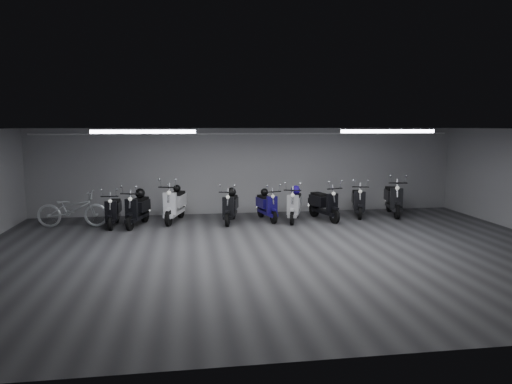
{
  "coord_description": "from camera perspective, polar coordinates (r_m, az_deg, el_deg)",
  "views": [
    {
      "loc": [
        -2.02,
        -10.31,
        2.88
      ],
      "look_at": [
        -0.13,
        2.5,
        1.05
      ],
      "focal_mm": 33.01,
      "sensor_mm": 36.0,
      "label": 1
    }
  ],
  "objects": [
    {
      "name": "scooter_4",
      "position": [
        14.34,
        1.35,
        -1.14
      ],
      "size": [
        0.85,
        1.66,
        1.18
      ],
      "primitive_type": null,
      "rotation": [
        0.0,
        0.0,
        0.21
      ],
      "color": "navy",
      "rests_on": "floor"
    },
    {
      "name": "helmet_1",
      "position": [
        14.43,
        4.82,
        0.25
      ],
      "size": [
        0.28,
        0.28,
        0.28
      ],
      "primitive_type": "sphere",
      "color": "#210D91",
      "rests_on": "scooter_6"
    },
    {
      "name": "helmet_4",
      "position": [
        14.19,
        -2.98,
        0.02
      ],
      "size": [
        0.27,
        0.27,
        0.27
      ],
      "primitive_type": "sphere",
      "color": "black",
      "rests_on": "scooter_3"
    },
    {
      "name": "scooter_3",
      "position": [
        14.01,
        -3.12,
        -1.26
      ],
      "size": [
        0.94,
        1.74,
        1.24
      ],
      "primitive_type": null,
      "rotation": [
        0.0,
        0.0,
        -0.25
      ],
      "color": "black",
      "rests_on": "floor"
    },
    {
      "name": "conduit",
      "position": [
        15.36,
        -0.83,
        7.08
      ],
      "size": [
        13.6,
        0.05,
        0.05
      ],
      "primitive_type": "cylinder",
      "rotation": [
        0.0,
        1.57,
        0.0
      ],
      "color": "white",
      "rests_on": "back_wall"
    },
    {
      "name": "ceiling",
      "position": [
        10.5,
        2.73,
        7.62
      ],
      "size": [
        14.0,
        10.0,
        0.01
      ],
      "primitive_type": "cube",
      "color": "gray",
      "rests_on": "ground"
    },
    {
      "name": "helmet_0",
      "position": [
        14.5,
        1.03,
        -0.0
      ],
      "size": [
        0.23,
        0.23,
        0.23
      ],
      "primitive_type": "sphere",
      "color": "black",
      "rests_on": "scooter_4"
    },
    {
      "name": "bicycle",
      "position": [
        14.39,
        -21.37,
        -1.49
      ],
      "size": [
        2.0,
        0.83,
        1.27
      ],
      "primitive_type": "imported",
      "rotation": [
        0.0,
        0.0,
        1.5
      ],
      "color": "silver",
      "rests_on": "floor"
    },
    {
      "name": "floor",
      "position": [
        10.89,
        2.63,
        -7.33
      ],
      "size": [
        14.0,
        10.0,
        0.01
      ],
      "primitive_type": "cube",
      "color": "#3A3A3D",
      "rests_on": "ground"
    },
    {
      "name": "scooter_2",
      "position": [
        14.31,
        -9.83,
        -0.83
      ],
      "size": [
        1.11,
        1.99,
        1.41
      ],
      "primitive_type": null,
      "rotation": [
        0.0,
        0.0,
        -0.27
      ],
      "color": "white",
      "rests_on": "floor"
    },
    {
      "name": "scooter_0",
      "position": [
        14.07,
        -16.92,
        -1.66
      ],
      "size": [
        0.56,
        1.6,
        1.19
      ],
      "primitive_type": null,
      "rotation": [
        0.0,
        0.0,
        -0.02
      ],
      "color": "black",
      "rests_on": "floor"
    },
    {
      "name": "fluor_strip_left",
      "position": [
        11.35,
        -13.44,
        7.12
      ],
      "size": [
        2.4,
        0.18,
        0.08
      ],
      "primitive_type": "cube",
      "color": "white",
      "rests_on": "ceiling"
    },
    {
      "name": "back_wall",
      "position": [
        15.51,
        -0.86,
        2.58
      ],
      "size": [
        14.0,
        0.01,
        2.8
      ],
      "primitive_type": "cube",
      "color": "#9C9C9E",
      "rests_on": "ground"
    },
    {
      "name": "scooter_7",
      "position": [
        14.53,
        8.27,
        -0.88
      ],
      "size": [
        1.03,
        1.83,
        1.29
      ],
      "primitive_type": null,
      "rotation": [
        0.0,
        0.0,
        0.28
      ],
      "color": "black",
      "rests_on": "floor"
    },
    {
      "name": "helmet_3",
      "position": [
        14.1,
        -13.88,
        -0.14
      ],
      "size": [
        0.29,
        0.29,
        0.29
      ],
      "primitive_type": "sphere",
      "color": "black",
      "rests_on": "scooter_1"
    },
    {
      "name": "scooter_8",
      "position": [
        15.32,
        12.31,
        -0.57
      ],
      "size": [
        0.99,
        1.79,
        1.27
      ],
      "primitive_type": null,
      "rotation": [
        0.0,
        0.0,
        -0.26
      ],
      "color": "black",
      "rests_on": "floor"
    },
    {
      "name": "front_wall",
      "position": [
        5.86,
        12.13,
        -6.79
      ],
      "size": [
        14.0,
        0.01,
        2.8
      ],
      "primitive_type": "cube",
      "color": "#9C9C9E",
      "rests_on": "ground"
    },
    {
      "name": "helmet_2",
      "position": [
        14.51,
        -9.56,
        0.43
      ],
      "size": [
        0.23,
        0.23,
        0.23
      ],
      "primitive_type": "sphere",
      "color": "black",
      "rests_on": "scooter_2"
    },
    {
      "name": "scooter_1",
      "position": [
        13.93,
        -14.2,
        -1.48
      ],
      "size": [
        1.02,
        1.79,
        1.27
      ],
      "primitive_type": null,
      "rotation": [
        0.0,
        0.0,
        -0.28
      ],
      "color": "black",
      "rests_on": "floor"
    },
    {
      "name": "scooter_9",
      "position": [
        15.76,
        16.32,
        -0.22
      ],
      "size": [
        1.04,
        1.98,
        1.4
      ],
      "primitive_type": null,
      "rotation": [
        0.0,
        0.0,
        -0.23
      ],
      "color": "black",
      "rests_on": "floor"
    },
    {
      "name": "fluor_strip_right",
      "position": [
        12.37,
        15.68,
        7.1
      ],
      "size": [
        2.4,
        0.18,
        0.08
      ],
      "primitive_type": "cube",
      "color": "white",
      "rests_on": "ceiling"
    },
    {
      "name": "scooter_6",
      "position": [
        14.24,
        4.69,
        -1.05
      ],
      "size": [
        1.11,
        1.8,
        1.27
      ],
      "primitive_type": null,
      "rotation": [
        0.0,
        0.0,
        -0.34
      ],
      "color": "silver",
      "rests_on": "floor"
    }
  ]
}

